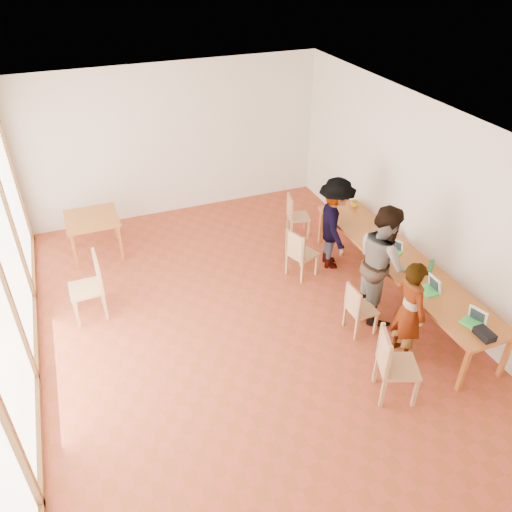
# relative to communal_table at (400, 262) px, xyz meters

# --- Properties ---
(ground) EXTENTS (8.00, 8.00, 0.00)m
(ground) POSITION_rel_communal_table_xyz_m (-2.50, 0.22, -0.70)
(ground) COLOR #A53E28
(ground) RESTS_ON ground
(wall_back) EXTENTS (6.00, 0.10, 3.00)m
(wall_back) POSITION_rel_communal_table_xyz_m (-2.50, 4.22, 0.80)
(wall_back) COLOR silver
(wall_back) RESTS_ON ground
(wall_right) EXTENTS (0.10, 8.00, 3.00)m
(wall_right) POSITION_rel_communal_table_xyz_m (0.50, 0.22, 0.80)
(wall_right) COLOR silver
(wall_right) RESTS_ON ground
(window_wall) EXTENTS (0.10, 8.00, 3.00)m
(window_wall) POSITION_rel_communal_table_xyz_m (-5.46, 0.22, 0.80)
(window_wall) COLOR white
(window_wall) RESTS_ON ground
(ceiling) EXTENTS (6.00, 8.00, 0.04)m
(ceiling) POSITION_rel_communal_table_xyz_m (-2.50, 0.22, 2.32)
(ceiling) COLOR white
(ceiling) RESTS_ON wall_back
(communal_table) EXTENTS (0.80, 4.00, 0.75)m
(communal_table) POSITION_rel_communal_table_xyz_m (0.00, 0.00, 0.00)
(communal_table) COLOR #B45828
(communal_table) RESTS_ON ground
(side_table) EXTENTS (0.90, 0.90, 0.75)m
(side_table) POSITION_rel_communal_table_xyz_m (-4.31, 3.10, -0.03)
(side_table) COLOR #B45828
(side_table) RESTS_ON ground
(chair_near) EXTENTS (0.61, 0.61, 0.54)m
(chair_near) POSITION_rel_communal_table_xyz_m (-1.26, -1.64, -0.08)
(chair_near) COLOR tan
(chair_near) RESTS_ON ground
(chair_mid) EXTENTS (0.38, 0.38, 0.43)m
(chair_mid) POSITION_rel_communal_table_xyz_m (-1.02, -0.46, -0.20)
(chair_mid) COLOR tan
(chair_mid) RESTS_ON ground
(chair_far) EXTENTS (0.53, 0.53, 0.48)m
(chair_far) POSITION_rel_communal_table_xyz_m (-1.21, 1.10, -0.16)
(chair_far) COLOR tan
(chair_far) RESTS_ON ground
(chair_empty) EXTENTS (0.47, 0.47, 0.45)m
(chair_empty) POSITION_rel_communal_table_xyz_m (-0.70, 2.37, -0.19)
(chair_empty) COLOR tan
(chair_empty) RESTS_ON ground
(chair_spare) EXTENTS (0.50, 0.50, 0.55)m
(chair_spare) POSITION_rel_communal_table_xyz_m (-4.50, 1.36, -0.07)
(chair_spare) COLOR tan
(chair_spare) RESTS_ON ground
(person_near) EXTENTS (0.39, 0.57, 1.54)m
(person_near) POSITION_rel_communal_table_xyz_m (-0.64, -1.10, 0.07)
(person_near) COLOR gray
(person_near) RESTS_ON ground
(person_mid) EXTENTS (0.89, 1.03, 1.84)m
(person_mid) POSITION_rel_communal_table_xyz_m (-0.47, -0.17, 0.22)
(person_mid) COLOR gray
(person_mid) RESTS_ON ground
(person_far) EXTENTS (0.89, 1.20, 1.65)m
(person_far) POSITION_rel_communal_table_xyz_m (-0.50, 1.22, 0.12)
(person_far) COLOR gray
(person_far) RESTS_ON ground
(laptop_near) EXTENTS (0.31, 0.32, 0.23)m
(laptop_near) POSITION_rel_communal_table_xyz_m (0.00, -1.59, 0.11)
(laptop_near) COLOR #3CD953
(laptop_near) RESTS_ON communal_table
(laptop_mid) EXTENTS (0.24, 0.28, 0.23)m
(laptop_mid) POSITION_rel_communal_table_xyz_m (-0.09, -0.82, 0.11)
(laptop_mid) COLOR #3CD953
(laptop_mid) RESTS_ON communal_table
(laptop_far) EXTENTS (0.29, 0.30, 0.21)m
(laptop_far) POSITION_rel_communal_table_xyz_m (0.03, 0.22, 0.10)
(laptop_far) COLOR #3CD953
(laptop_far) RESTS_ON communal_table
(yellow_mug) EXTENTS (0.14, 0.14, 0.11)m
(yellow_mug) POSITION_rel_communal_table_xyz_m (0.21, 1.75, 0.10)
(yellow_mug) COLOR gold
(yellow_mug) RESTS_ON communal_table
(green_bottle) EXTENTS (0.07, 0.07, 0.28)m
(green_bottle) POSITION_rel_communal_table_xyz_m (0.12, -0.53, 0.19)
(green_bottle) COLOR #1D743D
(green_bottle) RESTS_ON communal_table
(clear_glass) EXTENTS (0.07, 0.07, 0.09)m
(clear_glass) POSITION_rel_communal_table_xyz_m (0.30, 0.64, 0.09)
(clear_glass) COLOR silver
(clear_glass) RESTS_ON communal_table
(condiment_cup) EXTENTS (0.08, 0.08, 0.06)m
(condiment_cup) POSITION_rel_communal_table_xyz_m (0.26, 0.64, 0.08)
(condiment_cup) COLOR white
(condiment_cup) RESTS_ON communal_table
(pink_phone) EXTENTS (0.05, 0.10, 0.01)m
(pink_phone) POSITION_rel_communal_table_xyz_m (-0.15, 1.84, 0.05)
(pink_phone) COLOR #E34456
(pink_phone) RESTS_ON communal_table
(black_pouch) EXTENTS (0.16, 0.26, 0.09)m
(black_pouch) POSITION_rel_communal_table_xyz_m (-0.06, -1.84, 0.09)
(black_pouch) COLOR black
(black_pouch) RESTS_ON communal_table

